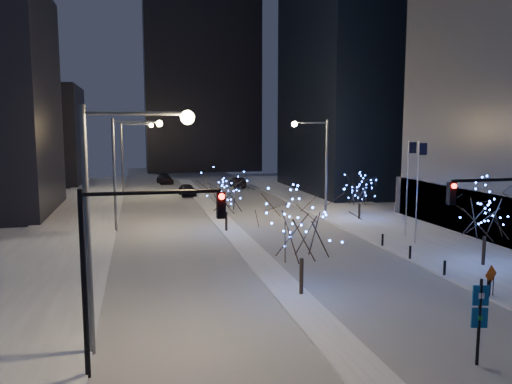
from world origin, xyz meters
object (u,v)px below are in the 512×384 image
object	(u,v)px
traffic_signal_west	(128,249)
holiday_tree_median_near	(302,227)
street_lamp_w_near	(114,195)
holiday_tree_plaza_near	(486,211)
street_lamp_east	(318,155)
street_lamp_w_mid	(126,158)
street_lamp_w_far	(130,148)
construction_sign	(491,277)
wayfinding_sign	(480,313)
car_far	(165,179)
holiday_tree_median_far	(226,193)
holiday_tree_plaza_far	(360,191)
car_near	(187,190)
car_mid	(238,182)

from	to	relation	value
traffic_signal_west	holiday_tree_median_near	xyz separation A→B (m)	(8.94, 6.73, -0.90)
street_lamp_w_near	holiday_tree_plaza_near	xyz separation A→B (m)	(23.03, 7.47, -2.72)
street_lamp_east	street_lamp_w_mid	bearing A→B (deg)	-171.04
street_lamp_w_far	traffic_signal_west	bearing A→B (deg)	-89.45
construction_sign	wayfinding_sign	bearing A→B (deg)	-151.44
car_far	holiday_tree_median_far	distance (m)	40.86
street_lamp_w_near	wayfinding_sign	world-z (taller)	street_lamp_w_near
holiday_tree_plaza_near	wayfinding_sign	size ratio (longest dim) A/B	1.66
wayfinding_sign	street_lamp_w_far	bearing A→B (deg)	118.15
street_lamp_w_near	holiday_tree_median_far	distance (m)	24.19
street_lamp_w_near	holiday_tree_plaza_near	bearing A→B (deg)	17.97
street_lamp_w_near	holiday_tree_median_far	bearing A→B (deg)	69.42
street_lamp_east	holiday_tree_plaza_far	xyz separation A→B (m)	(3.35, -2.92, -3.49)
street_lamp_w_near	traffic_signal_west	world-z (taller)	street_lamp_w_near
street_lamp_east	construction_sign	distance (m)	26.49
traffic_signal_west	car_near	size ratio (longest dim) A/B	1.47
street_lamp_w_far	holiday_tree_median_far	xyz separation A→B (m)	(8.44, -27.52, -2.99)
street_lamp_w_mid	car_near	distance (m)	24.22
street_lamp_w_near	car_mid	size ratio (longest dim) A/B	2.07
holiday_tree_median_near	street_lamp_w_near	bearing A→B (deg)	-153.40
holiday_tree_plaza_far	car_mid	bearing A→B (deg)	101.92
traffic_signal_west	holiday_tree_median_near	bearing A→B (deg)	36.97
car_mid	holiday_tree_plaza_far	world-z (taller)	holiday_tree_plaza_far
holiday_tree_plaza_near	street_lamp_w_mid	bearing A→B (deg)	142.72
traffic_signal_west	holiday_tree_plaza_near	bearing A→B (deg)	22.81
holiday_tree_plaza_near	holiday_tree_median_near	bearing A→B (deg)	-168.58
street_lamp_w_mid	construction_sign	distance (m)	30.42
street_lamp_east	wayfinding_sign	bearing A→B (deg)	-99.65
street_lamp_w_far	traffic_signal_west	distance (m)	52.04
street_lamp_east	wayfinding_sign	xyz separation A→B (m)	(-5.52, -32.48, -4.34)
holiday_tree_plaza_near	holiday_tree_median_far	bearing A→B (deg)	134.19
car_mid	construction_sign	size ratio (longest dim) A/B	2.83
traffic_signal_west	holiday_tree_median_far	world-z (taller)	traffic_signal_west
street_lamp_w_far	street_lamp_east	distance (m)	29.08
street_lamp_w_far	holiday_tree_median_near	size ratio (longest dim) A/B	1.72
street_lamp_w_mid	car_far	xyz separation A→B (m)	(5.30, 38.12, -5.73)
traffic_signal_west	street_lamp_east	bearing A→B (deg)	58.31
street_lamp_east	car_mid	size ratio (longest dim) A/B	2.07
car_far	holiday_tree_median_near	xyz separation A→B (m)	(4.13, -58.40, 3.09)
street_lamp_east	car_far	world-z (taller)	street_lamp_east
car_far	construction_sign	world-z (taller)	construction_sign
street_lamp_east	wayfinding_sign	distance (m)	33.23
street_lamp_w_far	car_near	size ratio (longest dim) A/B	2.10
holiday_tree_plaza_near	holiday_tree_plaza_far	world-z (taller)	holiday_tree_plaza_near
street_lamp_east	car_far	bearing A→B (deg)	111.33
traffic_signal_west	holiday_tree_median_far	size ratio (longest dim) A/B	1.30
street_lamp_w_far	wayfinding_sign	bearing A→B (deg)	-76.08
construction_sign	street_lamp_east	bearing A→B (deg)	70.43
street_lamp_w_far	holiday_tree_plaza_far	distance (m)	33.67
street_lamp_w_mid	wayfinding_sign	world-z (taller)	street_lamp_w_mid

